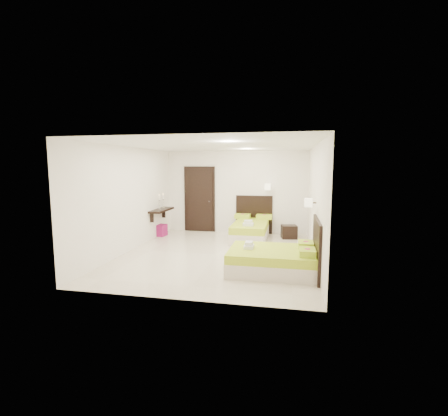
% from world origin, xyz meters
% --- Properties ---
extents(floor, '(5.50, 5.50, 0.00)m').
position_xyz_m(floor, '(0.00, 0.00, 0.00)').
color(floor, beige).
rests_on(floor, ground).
extents(bed_single, '(1.16, 1.93, 1.59)m').
position_xyz_m(bed_single, '(0.59, 1.88, 0.29)').
color(bed_single, beige).
rests_on(bed_single, ground).
extents(bed_double, '(1.76, 1.49, 1.45)m').
position_xyz_m(bed_double, '(1.45, -1.03, 0.26)').
color(bed_double, beige).
rests_on(bed_double, ground).
extents(nightstand, '(0.50, 0.47, 0.39)m').
position_xyz_m(nightstand, '(1.69, 2.17, 0.19)').
color(nightstand, black).
rests_on(nightstand, ground).
extents(ottoman, '(0.38, 0.38, 0.35)m').
position_xyz_m(ottoman, '(-2.20, 1.74, 0.18)').
color(ottoman, '#841151').
rests_on(ottoman, ground).
extents(door, '(1.02, 0.15, 2.14)m').
position_xyz_m(door, '(-1.20, 2.70, 1.05)').
color(door, black).
rests_on(door, ground).
extents(console_shelf, '(0.35, 1.20, 0.78)m').
position_xyz_m(console_shelf, '(-2.08, 1.60, 0.82)').
color(console_shelf, black).
rests_on(console_shelf, ground).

